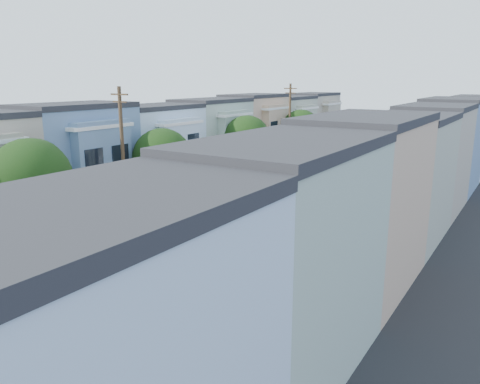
% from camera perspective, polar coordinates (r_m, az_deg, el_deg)
% --- Properties ---
extents(ground, '(160.00, 160.00, 0.00)m').
position_cam_1_polar(ground, '(29.90, -7.89, -7.33)').
color(ground, black).
rests_on(ground, ground).
extents(road_slab, '(12.00, 70.00, 0.02)m').
position_cam_1_polar(road_slab, '(41.85, 5.53, -1.16)').
color(road_slab, black).
rests_on(road_slab, ground).
extents(curb_left, '(0.30, 70.00, 0.15)m').
position_cam_1_polar(curb_left, '(44.82, -1.35, -0.02)').
color(curb_left, gray).
rests_on(curb_left, ground).
extents(curb_right, '(0.30, 70.00, 0.15)m').
position_cam_1_polar(curb_right, '(39.55, 13.35, -2.25)').
color(curb_right, gray).
rests_on(curb_right, ground).
extents(sidewalk_left, '(2.60, 70.00, 0.15)m').
position_cam_1_polar(sidewalk_left, '(45.54, -2.71, 0.18)').
color(sidewalk_left, gray).
rests_on(sidewalk_left, ground).
extents(sidewalk_right, '(2.60, 70.00, 0.15)m').
position_cam_1_polar(sidewalk_right, '(39.16, 15.14, -2.51)').
color(sidewalk_right, gray).
rests_on(sidewalk_right, ground).
extents(centerline, '(0.12, 70.00, 0.01)m').
position_cam_1_polar(centerline, '(41.85, 5.53, -1.17)').
color(centerline, gold).
rests_on(centerline, ground).
extents(townhouse_row_left, '(5.00, 70.00, 8.50)m').
position_cam_1_polar(townhouse_row_left, '(47.81, -6.42, 0.67)').
color(townhouse_row_left, '#A8AC94').
rests_on(townhouse_row_left, ground).
extents(townhouse_row_right, '(5.00, 70.00, 8.50)m').
position_cam_1_polar(townhouse_row_right, '(38.28, 20.55, -3.40)').
color(townhouse_row_right, '#A8AC94').
rests_on(townhouse_row_right, ground).
extents(tree_b, '(4.70, 4.70, 7.35)m').
position_cam_1_polar(tree_b, '(29.82, -24.24, 1.50)').
color(tree_b, black).
rests_on(tree_b, ground).
extents(tree_c, '(4.70, 4.70, 6.96)m').
position_cam_1_polar(tree_c, '(37.12, -9.54, 4.06)').
color(tree_c, black).
rests_on(tree_c, ground).
extents(tree_d, '(4.70, 4.70, 7.18)m').
position_cam_1_polar(tree_d, '(46.95, 0.73, 6.47)').
color(tree_d, black).
rests_on(tree_d, ground).
extents(tree_e, '(4.70, 4.70, 7.09)m').
position_cam_1_polar(tree_e, '(57.81, 7.33, 7.62)').
color(tree_e, black).
rests_on(tree_e, ground).
extents(tree_far_r, '(3.10, 3.10, 5.57)m').
position_cam_1_polar(tree_far_r, '(51.35, 19.60, 5.37)').
color(tree_far_r, black).
rests_on(tree_far_r, ground).
extents(utility_pole_near, '(1.60, 0.26, 10.00)m').
position_cam_1_polar(utility_pole_near, '(34.22, -14.06, 3.99)').
color(utility_pole_near, '#42301E').
rests_on(utility_pole_near, ground).
extents(utility_pole_far, '(1.60, 0.26, 10.00)m').
position_cam_1_polar(utility_pole_far, '(55.20, 6.05, 7.82)').
color(utility_pole_far, '#42301E').
rests_on(utility_pole_far, ground).
extents(fedex_truck, '(2.60, 6.74, 3.23)m').
position_cam_1_polar(fedex_truck, '(39.09, 6.53, 0.47)').
color(fedex_truck, white).
rests_on(fedex_truck, ground).
extents(lead_sedan, '(2.24, 4.64, 1.49)m').
position_cam_1_polar(lead_sedan, '(49.41, 12.44, 1.73)').
color(lead_sedan, black).
rests_on(lead_sedan, ground).
extents(parked_left_c, '(1.86, 4.38, 1.42)m').
position_cam_1_polar(parked_left_c, '(33.13, -14.04, -4.22)').
color(parked_left_c, '#B2B4C7').
rests_on(parked_left_c, ground).
extents(parked_left_d, '(2.79, 5.22, 1.40)m').
position_cam_1_polar(parked_left_d, '(41.14, -2.86, -0.38)').
color(parked_left_d, '#490616').
rests_on(parked_left_d, ground).
extents(parked_right_a, '(2.07, 4.92, 1.47)m').
position_cam_1_polar(parked_right_a, '(22.32, -8.82, -12.84)').
color(parked_right_a, '#4E4F50').
rests_on(parked_right_a, ground).
extents(parked_right_b, '(2.16, 4.69, 1.48)m').
position_cam_1_polar(parked_right_b, '(26.38, -0.67, -8.39)').
color(parked_right_b, white).
rests_on(parked_right_b, ground).
extents(parked_right_c, '(1.73, 3.95, 1.28)m').
position_cam_1_polar(parked_right_c, '(43.17, 13.62, -0.17)').
color(parked_right_c, black).
rests_on(parked_right_c, ground).
extents(parked_right_d, '(1.52, 3.75, 1.23)m').
position_cam_1_polar(parked_right_d, '(52.56, 17.26, 1.99)').
color(parked_right_d, '#101A37').
rests_on(parked_right_d, ground).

